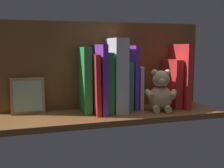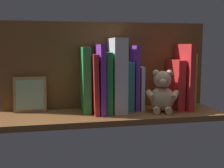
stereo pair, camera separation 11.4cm
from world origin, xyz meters
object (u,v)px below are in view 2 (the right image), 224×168
Objects in this scene: book_0 at (188,80)px; dictionary_thick_white at (117,75)px; teddy_bear at (162,93)px; picture_frame_leaning at (30,95)px.

dictionary_thick_white is at bearing 4.57° from book_0.
dictionary_thick_white reaches higher than book_0.
book_0 is 16.54cm from teddy_bear.
picture_frame_leaning is at bearing 6.64° from teddy_bear.
dictionary_thick_white is (31.74, 2.53, 3.11)cm from book_0.
dictionary_thick_white reaches higher than teddy_bear.
dictionary_thick_white reaches higher than picture_frame_leaning.
book_0 is 1.63× the size of picture_frame_leaning.
picture_frame_leaning is (51.76, -10.13, -0.43)cm from teddy_bear.
book_0 is 0.79× the size of dictionary_thick_white.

